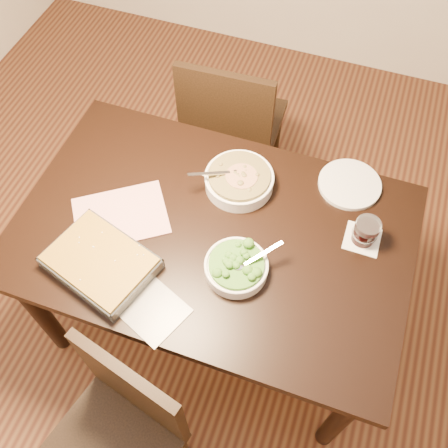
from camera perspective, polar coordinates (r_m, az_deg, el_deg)
name	(u,v)px	position (r m, az deg, el deg)	size (l,w,h in m)	color
ground	(215,313)	(2.44, -0.98, -10.10)	(4.00, 4.00, 0.00)	#3F1D12
table	(213,244)	(1.85, -1.28, -2.34)	(1.40, 0.90, 0.75)	black
magazine_a	(121,216)	(1.84, -11.74, 0.92)	(0.33, 0.24, 0.01)	#AF3243
magazine_b	(148,306)	(1.65, -8.71, -9.20)	(0.24, 0.17, 0.00)	#292931
coaster	(362,239)	(1.82, 15.51, -1.67)	(0.12, 0.12, 0.00)	white
stew_bowl	(239,180)	(1.86, 1.75, 5.09)	(0.26, 0.26, 0.10)	white
broccoli_bowl	(236,267)	(1.66, 1.42, -4.90)	(0.22, 0.22, 0.08)	white
baking_dish	(101,263)	(1.72, -13.91, -4.30)	(0.40, 0.34, 0.06)	silver
wine_tumbler	(366,231)	(1.77, 15.89, -0.79)	(0.09, 0.09, 0.10)	black
dinner_plate	(350,184)	(1.93, 14.15, 4.43)	(0.23, 0.23, 0.02)	silver
chair_near	(120,428)	(1.84, -11.80, -21.88)	(0.49, 0.49, 0.86)	black
chair_far	(231,125)	(2.42, 0.83, 11.24)	(0.45, 0.45, 0.91)	black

